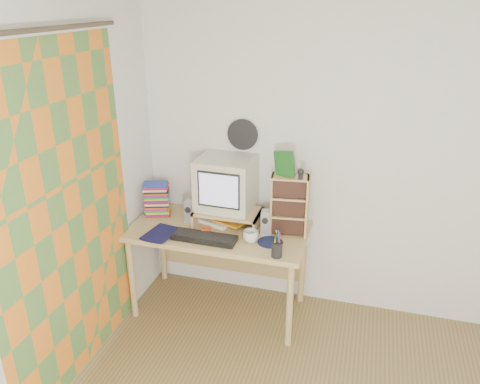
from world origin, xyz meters
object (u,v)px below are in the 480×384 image
Objects in this scene: keyboard at (204,238)px; crt_monitor at (225,184)px; dvd_stack at (157,199)px; desk at (221,240)px; diary at (150,230)px; cd_rack at (289,205)px; mug at (251,236)px.

crt_monitor is at bearing 81.54° from keyboard.
desk is at bearing -23.45° from dvd_stack.
crt_monitor is at bearing 44.27° from diary.
dvd_stack is 0.35m from diary.
crt_monitor is 0.62m from dvd_stack.
crt_monitor is 0.93× the size of cd_rack.
diary is (0.08, -0.32, -0.11)m from dvd_stack.
mug is (-0.24, -0.23, -0.19)m from cd_rack.
desk is 0.65m from cd_rack.
keyboard is 1.97× the size of diary.
cd_rack is at bearing 43.37° from mug.
cd_rack is 1.09m from diary.
desk is 0.58m from diary.
dvd_stack is at bearing 164.33° from mug.
dvd_stack is 2.39× the size of mug.
cd_rack is 4.04× the size of mug.
keyboard is at bearing -160.47° from cd_rack.
crt_monitor is at bearing 166.73° from cd_rack.
keyboard is 0.62m from dvd_stack.
dvd_stack is at bearing -174.18° from crt_monitor.
crt_monitor is 0.47m from keyboard.
mug is (0.87, -0.24, -0.09)m from dvd_stack.
keyboard is 1.05× the size of cd_rack.
keyboard is at bearing -99.40° from desk.
cd_rack is at bearing -4.17° from crt_monitor.
keyboard is 0.45m from diary.
dvd_stack is at bearing 172.00° from cd_rack.
crt_monitor reaches higher than desk.
mug is at bearing 11.96° from keyboard.
cd_rack reaches higher than desk.
diary is (-0.45, -0.01, 0.01)m from keyboard.
cd_rack reaches higher than diary.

